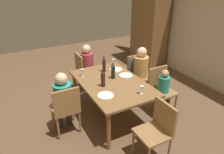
{
  "coord_description": "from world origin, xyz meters",
  "views": [
    {
      "loc": [
        3.0,
        -1.62,
        2.51
      ],
      "look_at": [
        0.0,
        0.0,
        0.84
      ],
      "focal_mm": 33.24,
      "sensor_mm": 36.0,
      "label": 1
    }
  ],
  "objects_px": {
    "person_man_bearded": "(63,98)",
    "wine_glass_centre": "(114,61)",
    "wine_bottle_dark_red": "(113,71)",
    "wine_glass_near_left": "(142,88)",
    "wine_glass_near_right": "(82,71)",
    "person_child_small": "(164,88)",
    "dinner_plate_guest_right": "(126,75)",
    "armoire_cabinet": "(149,28)",
    "chair_left_end": "(84,69)",
    "chair_near": "(66,107)",
    "chair_far_right": "(160,87)",
    "person_woman_host": "(142,69)",
    "chair_right_end": "(157,128)",
    "person_man_guest": "(88,64)",
    "dinner_plate_guest_left": "(116,69)",
    "wine_bottle_tall_green": "(104,65)",
    "chair_far_left": "(137,70)",
    "dining_table": "(112,86)",
    "dinner_plate_host": "(106,95)"
  },
  "relations": [
    {
      "from": "chair_far_left",
      "to": "dinner_plate_guest_right",
      "type": "relative_size",
      "value": 3.47
    },
    {
      "from": "wine_glass_centre",
      "to": "wine_glass_near_right",
      "type": "bearing_deg",
      "value": -76.79
    },
    {
      "from": "dining_table",
      "to": "chair_left_end",
      "type": "xyz_separation_m",
      "value": [
        -1.23,
        -0.09,
        -0.13
      ]
    },
    {
      "from": "armoire_cabinet",
      "to": "wine_glass_near_left",
      "type": "bearing_deg",
      "value": -39.0
    },
    {
      "from": "chair_far_left",
      "to": "chair_left_end",
      "type": "bearing_deg",
      "value": -35.43
    },
    {
      "from": "wine_glass_near_left",
      "to": "chair_far_left",
      "type": "bearing_deg",
      "value": 147.82
    },
    {
      "from": "person_woman_host",
      "to": "wine_glass_near_right",
      "type": "bearing_deg",
      "value": -5.56
    },
    {
      "from": "wine_bottle_tall_green",
      "to": "chair_far_right",
      "type": "bearing_deg",
      "value": 47.87
    },
    {
      "from": "chair_near",
      "to": "wine_glass_near_right",
      "type": "xyz_separation_m",
      "value": [
        -0.57,
        0.53,
        0.31
      ]
    },
    {
      "from": "chair_left_end",
      "to": "person_child_small",
      "type": "relative_size",
      "value": 0.98
    },
    {
      "from": "chair_far_left",
      "to": "person_child_small",
      "type": "height_order",
      "value": "person_child_small"
    },
    {
      "from": "armoire_cabinet",
      "to": "chair_left_end",
      "type": "distance_m",
      "value": 2.55
    },
    {
      "from": "chair_right_end",
      "to": "dinner_plate_guest_right",
      "type": "relative_size",
      "value": 3.47
    },
    {
      "from": "wine_bottle_tall_green",
      "to": "dinner_plate_host",
      "type": "height_order",
      "value": "wine_bottle_tall_green"
    },
    {
      "from": "person_man_guest",
      "to": "wine_bottle_dark_red",
      "type": "bearing_deg",
      "value": 3.42
    },
    {
      "from": "armoire_cabinet",
      "to": "chair_right_end",
      "type": "distance_m",
      "value": 3.91
    },
    {
      "from": "wine_glass_centre",
      "to": "dinner_plate_guest_right",
      "type": "xyz_separation_m",
      "value": [
        0.57,
        -0.03,
        -0.1
      ]
    },
    {
      "from": "person_man_guest",
      "to": "dinner_plate_guest_left",
      "type": "relative_size",
      "value": 4.32
    },
    {
      "from": "person_man_bearded",
      "to": "dinner_plate_guest_right",
      "type": "xyz_separation_m",
      "value": [
        -0.08,
        1.29,
        0.1
      ]
    },
    {
      "from": "chair_near",
      "to": "wine_bottle_tall_green",
      "type": "bearing_deg",
      "value": 29.37
    },
    {
      "from": "person_man_bearded",
      "to": "dinner_plate_guest_left",
      "type": "relative_size",
      "value": 4.34
    },
    {
      "from": "chair_right_end",
      "to": "wine_bottle_dark_red",
      "type": "bearing_deg",
      "value": -0.19
    },
    {
      "from": "person_man_bearded",
      "to": "wine_glass_near_right",
      "type": "distance_m",
      "value": 0.73
    },
    {
      "from": "wine_bottle_dark_red",
      "to": "wine_glass_near_left",
      "type": "bearing_deg",
      "value": 10.37
    },
    {
      "from": "wine_bottle_dark_red",
      "to": "dinner_plate_guest_left",
      "type": "height_order",
      "value": "wine_bottle_dark_red"
    },
    {
      "from": "dinner_plate_guest_left",
      "to": "dining_table",
      "type": "bearing_deg",
      "value": -36.88
    },
    {
      "from": "chair_near",
      "to": "person_child_small",
      "type": "distance_m",
      "value": 1.88
    },
    {
      "from": "person_man_bearded",
      "to": "wine_glass_centre",
      "type": "xyz_separation_m",
      "value": [
        -0.64,
        1.33,
        0.2
      ]
    },
    {
      "from": "armoire_cabinet",
      "to": "person_man_bearded",
      "type": "height_order",
      "value": "armoire_cabinet"
    },
    {
      "from": "chair_left_end",
      "to": "person_man_bearded",
      "type": "bearing_deg",
      "value": -34.99
    },
    {
      "from": "chair_left_end",
      "to": "wine_glass_near_left",
      "type": "height_order",
      "value": "chair_left_end"
    },
    {
      "from": "wine_glass_near_right",
      "to": "dining_table",
      "type": "bearing_deg",
      "value": 39.22
    },
    {
      "from": "wine_glass_near_left",
      "to": "dinner_plate_host",
      "type": "distance_m",
      "value": 0.61
    },
    {
      "from": "person_child_small",
      "to": "dinner_plate_guest_right",
      "type": "bearing_deg",
      "value": -42.05
    },
    {
      "from": "wine_bottle_tall_green",
      "to": "armoire_cabinet",
      "type": "bearing_deg",
      "value": 123.47
    },
    {
      "from": "wine_bottle_tall_green",
      "to": "dinner_plate_guest_right",
      "type": "bearing_deg",
      "value": 37.72
    },
    {
      "from": "chair_right_end",
      "to": "armoire_cabinet",
      "type": "bearing_deg",
      "value": -34.85
    },
    {
      "from": "chair_right_end",
      "to": "wine_glass_near_right",
      "type": "height_order",
      "value": "chair_right_end"
    },
    {
      "from": "wine_glass_near_left",
      "to": "wine_glass_near_right",
      "type": "xyz_separation_m",
      "value": [
        -1.1,
        -0.62,
        0.0
      ]
    },
    {
      "from": "chair_near",
      "to": "person_child_small",
      "type": "height_order",
      "value": "person_child_small"
    },
    {
      "from": "chair_far_right",
      "to": "person_man_guest",
      "type": "distance_m",
      "value": 1.77
    },
    {
      "from": "armoire_cabinet",
      "to": "dinner_plate_host",
      "type": "height_order",
      "value": "armoire_cabinet"
    },
    {
      "from": "chair_far_right",
      "to": "person_woman_host",
      "type": "bearing_deg",
      "value": -90.0
    },
    {
      "from": "wine_glass_near_right",
      "to": "dinner_plate_guest_right",
      "type": "relative_size",
      "value": 0.56
    },
    {
      "from": "person_man_bearded",
      "to": "dining_table",
      "type": "bearing_deg",
      "value": -1.59
    },
    {
      "from": "wine_bottle_dark_red",
      "to": "dinner_plate_guest_left",
      "type": "xyz_separation_m",
      "value": [
        -0.32,
        0.24,
        -0.14
      ]
    },
    {
      "from": "chair_left_end",
      "to": "dinner_plate_guest_left",
      "type": "height_order",
      "value": "chair_left_end"
    },
    {
      "from": "wine_bottle_dark_red",
      "to": "wine_glass_near_right",
      "type": "xyz_separation_m",
      "value": [
        -0.36,
        -0.49,
        -0.04
      ]
    },
    {
      "from": "person_woman_host",
      "to": "wine_glass_near_right",
      "type": "height_order",
      "value": "person_woman_host"
    },
    {
      "from": "chair_left_end",
      "to": "dinner_plate_host",
      "type": "distance_m",
      "value": 1.65
    }
  ]
}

